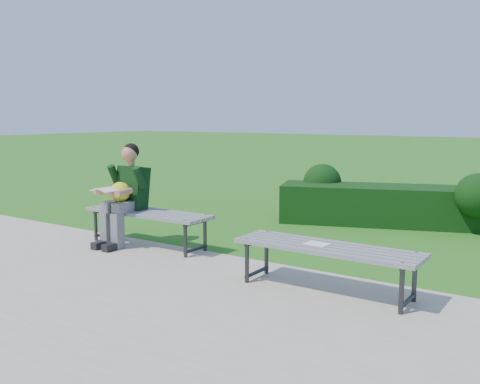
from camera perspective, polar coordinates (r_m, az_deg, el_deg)
ground at (r=6.39m, az=0.47°, el=-7.19°), size 80.00×80.00×0.00m
walkway at (r=5.09m, az=-10.67°, el=-11.28°), size 30.00×3.50×0.02m
hedge at (r=8.68m, az=15.87°, el=-0.98°), size 3.52×1.95×0.89m
bench_left at (r=6.99m, az=-9.80°, el=-2.48°), size 1.80×0.50×0.46m
bench_right at (r=5.16m, az=9.23°, el=-6.25°), size 1.80×0.50×0.46m
seated_boy at (r=7.09m, az=-12.16°, el=0.05°), size 0.56×0.76×1.31m
paper_sheet at (r=5.19m, az=8.23°, el=-5.50°), size 0.23×0.18×0.01m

